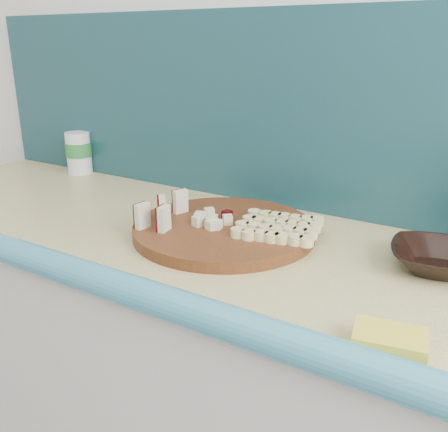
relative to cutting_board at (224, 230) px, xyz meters
name	(u,v)px	position (x,y,z in m)	size (l,w,h in m)	color
kitchen_counter	(239,410)	(0.06, -0.02, -0.47)	(2.20, 0.63, 0.91)	silver
backsplash	(300,113)	(0.06, 0.27, 0.24)	(2.20, 0.02, 0.50)	teal
cutting_board	(224,230)	(0.00, 0.00, 0.00)	(0.42, 0.42, 0.03)	#43250E
apple_wedges	(162,211)	(-0.13, -0.06, 0.04)	(0.08, 0.17, 0.06)	beige
apple_chunks	(213,219)	(-0.03, -0.01, 0.02)	(0.07, 0.07, 0.02)	#FBF5C8
banana_slices	(278,227)	(0.12, 0.03, 0.02)	(0.20, 0.18, 0.02)	#E7D88D
brown_bowl	(439,259)	(0.45, 0.06, 0.01)	(0.18, 0.18, 0.05)	black
canister	(79,152)	(-0.71, 0.23, 0.06)	(0.08, 0.08, 0.14)	white
sponge	(389,342)	(0.44, -0.26, 0.00)	(0.10, 0.07, 0.03)	#F8F041
banana_peel	(239,209)	(-0.06, 0.17, -0.01)	(0.21, 0.17, 0.01)	gold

